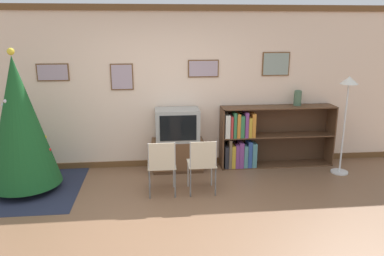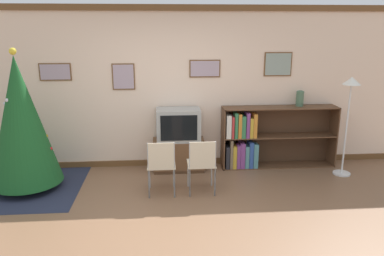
{
  "view_description": "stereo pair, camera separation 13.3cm",
  "coord_description": "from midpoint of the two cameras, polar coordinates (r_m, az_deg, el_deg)",
  "views": [
    {
      "loc": [
        -0.22,
        -4.08,
        2.35
      ],
      "look_at": [
        0.33,
        1.17,
        0.92
      ],
      "focal_mm": 35.0,
      "sensor_mm": 36.0,
      "label": 1
    },
    {
      "loc": [
        -0.09,
        -4.1,
        2.35
      ],
      "look_at": [
        0.33,
        1.17,
        0.92
      ],
      "focal_mm": 35.0,
      "sensor_mm": 36.0,
      "label": 2
    }
  ],
  "objects": [
    {
      "name": "ground_plane",
      "position": [
        4.72,
        -2.14,
        -14.74
      ],
      "size": [
        24.0,
        24.0,
        0.0
      ],
      "primitive_type": "plane",
      "color": "brown"
    },
    {
      "name": "wall_back",
      "position": [
        6.34,
        -3.13,
        6.07
      ],
      "size": [
        8.68,
        0.11,
        2.7
      ],
      "color": "beige",
      "rests_on": "ground_plane"
    },
    {
      "name": "area_rug",
      "position": [
        6.2,
        -22.97,
        -8.36
      ],
      "size": [
        1.55,
        1.7,
        0.01
      ],
      "color": "#23283D",
      "rests_on": "ground_plane"
    },
    {
      "name": "christmas_tree",
      "position": [
        5.89,
        -24.0,
        0.93
      ],
      "size": [
        1.02,
        1.02,
        2.07
      ],
      "color": "maroon",
      "rests_on": "area_rug"
    },
    {
      "name": "tv_console",
      "position": [
        6.34,
        -1.45,
        -4.1
      ],
      "size": [
        0.86,
        0.44,
        0.52
      ],
      "color": "#4C311E",
      "rests_on": "ground_plane"
    },
    {
      "name": "television",
      "position": [
        6.18,
        -1.48,
        0.5
      ],
      "size": [
        0.72,
        0.43,
        0.53
      ],
      "color": "#9E9E99",
      "rests_on": "tv_console"
    },
    {
      "name": "folding_chair_left",
      "position": [
        5.33,
        -3.98,
        -5.52
      ],
      "size": [
        0.4,
        0.4,
        0.82
      ],
      "color": "beige",
      "rests_on": "ground_plane"
    },
    {
      "name": "folding_chair_right",
      "position": [
        5.37,
        2.22,
        -5.36
      ],
      "size": [
        0.4,
        0.4,
        0.82
      ],
      "color": "beige",
      "rests_on": "ground_plane"
    },
    {
      "name": "bookshelf",
      "position": [
        6.52,
        10.48,
        -1.65
      ],
      "size": [
        1.96,
        0.36,
        1.05
      ],
      "color": "brown",
      "rests_on": "ground_plane"
    },
    {
      "name": "vase",
      "position": [
        6.63,
        16.67,
        4.36
      ],
      "size": [
        0.13,
        0.13,
        0.26
      ],
      "color": "#47664C",
      "rests_on": "bookshelf"
    },
    {
      "name": "standing_lamp",
      "position": [
        6.4,
        23.43,
        3.84
      ],
      "size": [
        0.28,
        0.28,
        1.61
      ],
      "color": "silver",
      "rests_on": "ground_plane"
    }
  ]
}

